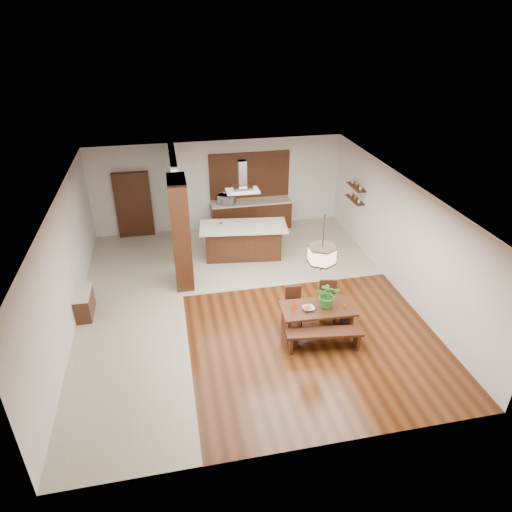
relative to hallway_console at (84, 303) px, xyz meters
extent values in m
plane|color=#3B1B0A|center=(3.81, -0.20, -0.32)|extent=(9.00, 9.00, 0.00)
cube|color=white|center=(3.81, -0.20, 2.58)|extent=(8.00, 9.00, 0.04)
cube|color=silver|center=(3.81, 4.30, 1.14)|extent=(8.00, 0.04, 2.90)
cube|color=silver|center=(3.81, -4.70, 1.14)|extent=(8.00, 0.04, 2.90)
cube|color=silver|center=(-0.19, -0.20, 1.14)|extent=(0.04, 9.00, 2.90)
cube|color=silver|center=(7.81, -0.20, 1.14)|extent=(0.04, 9.00, 2.90)
cube|color=beige|center=(1.06, -0.20, -0.31)|extent=(2.50, 9.00, 0.01)
cube|color=beige|center=(5.06, 2.30, -0.31)|extent=(5.50, 4.00, 0.01)
cube|color=#3D1E0F|center=(3.81, -0.20, 2.57)|extent=(8.00, 9.00, 0.02)
cube|color=black|center=(2.41, 1.00, 1.14)|extent=(0.45, 1.00, 2.90)
cube|color=silver|center=(2.41, 3.10, 1.14)|extent=(0.18, 2.40, 2.90)
cube|color=black|center=(0.00, 0.00, 0.00)|extent=(0.37, 0.88, 0.63)
cube|color=black|center=(1.11, 4.20, 0.74)|extent=(1.10, 0.20, 2.10)
cube|color=black|center=(4.81, 4.00, 0.13)|extent=(2.60, 0.60, 0.90)
cube|color=silver|center=(4.81, 4.00, 0.61)|extent=(2.60, 0.62, 0.05)
cube|color=#A45D31|center=(4.81, 4.26, 1.44)|extent=(2.60, 0.08, 1.50)
cube|color=black|center=(7.68, 2.40, 1.08)|extent=(0.26, 0.90, 0.04)
cube|color=black|center=(7.68, 2.40, 1.49)|extent=(0.26, 0.90, 0.04)
cube|color=black|center=(5.18, -1.75, 0.33)|extent=(1.65, 0.88, 0.05)
cube|color=black|center=(4.48, -1.72, -0.01)|extent=(0.10, 0.65, 0.62)
cube|color=black|center=(5.88, -1.78, -0.01)|extent=(0.10, 0.65, 0.62)
imported|color=#2F7928|center=(5.40, -1.75, 0.66)|extent=(0.66, 0.61, 0.60)
imported|color=beige|center=(4.95, -1.79, 0.39)|extent=(0.27, 0.27, 0.06)
cone|color=red|center=(4.65, -1.66, 0.48)|extent=(0.19, 0.19, 0.24)
cylinder|color=gold|center=(5.74, -1.91, 0.41)|extent=(0.09, 0.09, 0.10)
cube|color=black|center=(4.21, 2.10, 0.17)|extent=(2.23, 1.07, 0.96)
cube|color=silver|center=(4.21, 2.05, 0.68)|extent=(2.58, 1.38, 0.05)
imported|color=silver|center=(4.62, 1.97, 0.76)|extent=(0.16, 0.16, 0.11)
imported|color=silver|center=(4.01, 3.97, 0.78)|extent=(0.64, 0.54, 0.30)
camera|label=1|loc=(2.18, -9.57, 6.15)|focal=32.00mm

